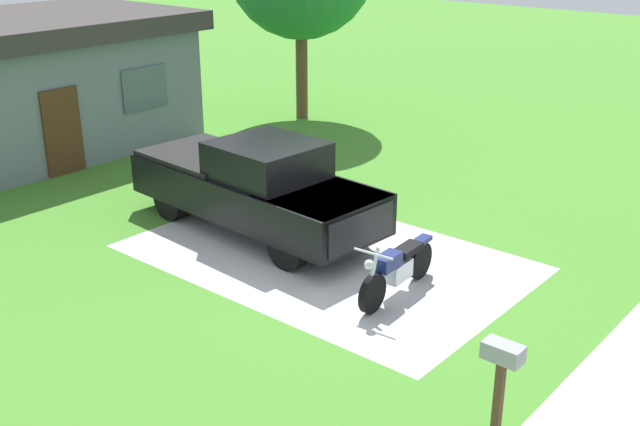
% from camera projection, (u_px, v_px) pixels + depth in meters
% --- Properties ---
extents(ground_plane, '(80.00, 80.00, 0.00)m').
position_uv_depth(ground_plane, '(326.00, 257.00, 14.40)').
color(ground_plane, '#448429').
extents(driveway_pad, '(4.65, 7.12, 0.01)m').
position_uv_depth(driveway_pad, '(326.00, 257.00, 14.40)').
color(driveway_pad, silver).
rests_on(driveway_pad, ground).
extents(motorcycle, '(2.21, 0.70, 1.09)m').
position_uv_depth(motorcycle, '(397.00, 269.00, 12.83)').
color(motorcycle, black).
rests_on(motorcycle, ground).
extents(pickup_truck, '(2.36, 5.74, 1.90)m').
position_uv_depth(pickup_truck, '(253.00, 184.00, 15.35)').
color(pickup_truck, black).
rests_on(pickup_truck, ground).
extents(mailbox, '(0.26, 0.48, 1.26)m').
position_uv_depth(mailbox, '(502.00, 365.00, 9.19)').
color(mailbox, '#4C3823').
rests_on(mailbox, ground).
extents(neighbor_house, '(9.60, 5.60, 3.50)m').
position_uv_depth(neighbor_house, '(3.00, 87.00, 19.87)').
color(neighbor_house, slate).
rests_on(neighbor_house, ground).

